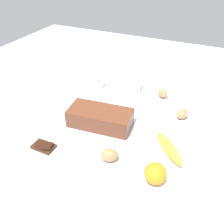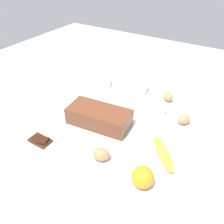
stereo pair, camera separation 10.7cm
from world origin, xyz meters
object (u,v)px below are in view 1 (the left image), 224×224
Objects in this scene: flour_bowl at (90,81)px; egg_loose at (163,93)px; sugar_bowl at (149,105)px; butter_block at (133,85)px; banana at (169,148)px; egg_near_butter at (182,114)px; egg_beside_bowl at (109,155)px; orange_fruit at (155,174)px; chocolate_plate at (44,148)px; loaf_pan at (100,117)px.

flour_bowl is 2.43× the size of egg_loose.
butter_block is at bearing 133.23° from sugar_bowl.
banana is at bearing -53.02° from butter_block.
egg_near_butter is at bearing -26.75° from butter_block.
butter_block reaches higher than egg_beside_bowl.
butter_block is at bearing 101.05° from egg_beside_bowl.
orange_fruit is 0.59× the size of chocolate_plate.
sugar_bowl is 0.70× the size of banana.
flour_bowl reaches higher than chocolate_plate.
flour_bowl is 1.17× the size of chocolate_plate.
banana is (0.53, -0.33, -0.01)m from flour_bowl.
loaf_pan is at bearing 125.78° from egg_beside_bowl.
egg_beside_bowl reaches higher than egg_near_butter.
banana is 3.02× the size of egg_loose.
flour_bowl reaches higher than banana.
sugar_bowl is 2.16× the size of egg_near_butter.
egg_beside_bowl is (0.34, -0.47, -0.01)m from flour_bowl.
flour_bowl is 0.80× the size of banana.
butter_block is 0.69× the size of chocolate_plate.
sugar_bowl is 0.15m from egg_loose.
butter_block is at bearing 178.15° from egg_loose.
loaf_pan is 0.38m from egg_near_butter.
sugar_bowl reaches higher than egg_loose.
flour_bowl is 0.41m from egg_loose.
banana is at bearing 23.10° from chocolate_plate.
banana is at bearing 34.80° from egg_beside_bowl.
banana reaches higher than chocolate_plate.
sugar_bowl is at bearing 109.55° from orange_fruit.
flour_bowl reaches higher than egg_near_butter.
egg_near_butter is 0.48× the size of chocolate_plate.
sugar_bowl is at bearing 44.99° from loaf_pan.
orange_fruit is at bearing 4.45° from chocolate_plate.
chocolate_plate is (0.08, -0.53, -0.02)m from flour_bowl.
butter_block is 1.45× the size of egg_near_butter.
flour_bowl is at bearing 98.53° from chocolate_plate.
flour_bowl is 2.29× the size of egg_beside_bowl.
butter_block is (0.02, 0.36, -0.01)m from loaf_pan.
sugar_bowl is 0.16m from egg_near_butter.
flour_bowl is at bearing 136.59° from orange_fruit.
chocolate_plate is (-0.26, -0.06, -0.02)m from egg_beside_bowl.
banana is 2.11× the size of butter_block.
flour_bowl is 1.98× the size of orange_fruit.
sugar_bowl is 0.43m from orange_fruit.
loaf_pan reaches higher than egg_near_butter.
egg_loose is at bearing 107.97° from banana.
loaf_pan is 0.36m from flour_bowl.
orange_fruit is 0.40m from egg_near_butter.
orange_fruit reaches higher than egg_loose.
butter_block is (-0.29, 0.56, -0.01)m from orange_fruit.
orange_fruit reaches higher than flour_bowl.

